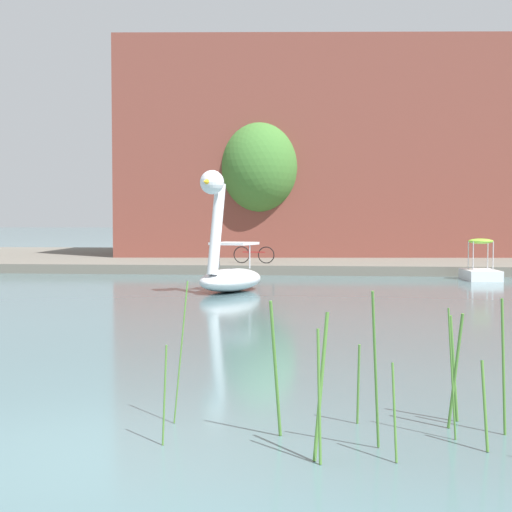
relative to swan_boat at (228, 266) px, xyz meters
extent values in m
plane|color=slate|center=(1.09, -15.96, -0.81)|extent=(495.43, 495.43, 0.00)
cube|color=#6B665B|center=(1.09, 16.83, -0.61)|extent=(135.98, 19.52, 0.39)
ellipsoid|color=white|center=(0.06, 0.20, -0.45)|extent=(2.38, 3.49, 0.71)
cylinder|color=white|center=(-0.24, -0.78, 1.15)|extent=(0.57, 0.95, 2.78)
sphere|color=white|center=(-0.32, -1.05, 2.53)|extent=(0.89, 0.89, 0.72)
cone|color=yellow|center=(-0.41, -1.33, 2.53)|extent=(0.53, 0.62, 0.39)
cube|color=white|center=(0.13, 0.44, 0.68)|extent=(1.51, 1.57, 0.08)
cylinder|color=silver|center=(-0.38, 0.60, 0.29)|extent=(0.04, 0.04, 0.78)
cylinder|color=silver|center=(0.65, 0.28, 0.29)|extent=(0.04, 0.04, 0.78)
cube|color=white|center=(8.73, 5.64, -0.62)|extent=(1.27, 2.13, 0.38)
ellipsoid|color=#8CCC38|center=(8.73, 5.64, 0.64)|extent=(0.96, 0.99, 0.20)
cylinder|color=#B7B7BF|center=(8.35, 6.00, 0.10)|extent=(0.04, 0.04, 1.07)
cylinder|color=#B7B7BF|center=(9.07, 6.04, 0.10)|extent=(0.04, 0.04, 1.07)
cylinder|color=#B7B7BF|center=(8.39, 5.25, 0.10)|extent=(0.04, 0.04, 1.07)
cylinder|color=#B7B7BF|center=(9.11, 5.29, 0.10)|extent=(0.04, 0.04, 1.07)
cylinder|color=#423323|center=(-0.44, 14.26, 1.50)|extent=(0.39, 0.39, 3.83)
ellipsoid|color=#427A33|center=(-0.44, 14.26, 4.04)|extent=(5.09, 5.10, 4.69)
torus|color=black|center=(0.41, 8.65, -0.06)|extent=(0.72, 0.14, 0.72)
torus|color=black|center=(-0.67, 8.80, -0.06)|extent=(0.72, 0.14, 0.72)
cube|color=#A51E1E|center=(-0.13, 8.73, 0.06)|extent=(0.97, 0.18, 0.04)
cylinder|color=#A51E1E|center=(-0.35, 8.76, 0.17)|extent=(0.03, 0.03, 0.31)
cube|color=brown|center=(2.43, 19.44, 5.08)|extent=(22.11, 13.13, 11.00)
cylinder|color=#4C7F33|center=(4.55, -14.51, -0.22)|extent=(0.13, 0.10, 1.18)
cylinder|color=#4C7F33|center=(4.52, -14.82, -0.19)|extent=(0.14, 0.15, 1.24)
cylinder|color=#4C7F33|center=(3.52, -14.73, -0.37)|extent=(0.04, 0.11, 0.88)
cylinder|color=#4C7F33|center=(2.67, -15.30, -0.11)|extent=(0.12, 0.18, 1.40)
cylinder|color=#4C7F33|center=(3.64, -15.65, -0.03)|extent=(0.11, 0.26, 1.54)
cylinder|color=#4C7F33|center=(3.13, -15.92, -0.13)|extent=(0.14, 0.19, 1.35)
cylinder|color=#4C7F33|center=(4.43, -15.18, -0.15)|extent=(0.10, 0.03, 1.33)
cylinder|color=#4C7F33|center=(1.61, -14.87, -0.03)|extent=(0.16, 0.05, 1.54)
cylinder|color=#4C7F33|center=(4.98, -14.96, -0.11)|extent=(0.08, 0.03, 1.41)
cylinder|color=#4C7F33|center=(3.80, -15.90, -0.36)|extent=(0.06, 0.16, 0.89)
cylinder|color=#4C7F33|center=(4.69, -15.50, -0.38)|extent=(0.07, 0.15, 0.86)
cylinder|color=#4C7F33|center=(3.12, -16.03, -0.20)|extent=(0.06, 0.14, 1.22)
cylinder|color=#4C7F33|center=(1.60, -15.64, -0.32)|extent=(0.05, 0.08, 0.98)
camera|label=1|loc=(3.24, -22.66, 1.38)|focal=51.89mm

